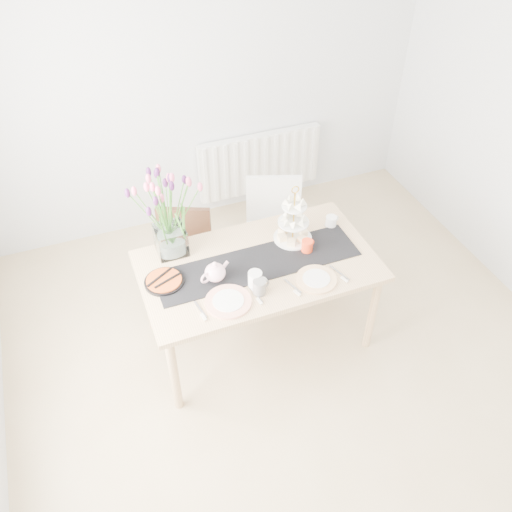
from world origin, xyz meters
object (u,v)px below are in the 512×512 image
object	(u,v)px
mug_orange	(307,246)
plate_right	(316,279)
tulip_vase	(166,204)
cake_stand	(293,226)
chair_brown	(184,253)
cream_jug	(331,221)
chair_white	(274,223)
dining_table	(258,272)
tart_tin	(164,281)
mug_grey	(259,287)
radiator	(259,163)
teapot	(215,272)
mug_white	(255,279)
plate_left	(228,301)

from	to	relation	value
mug_orange	plate_right	world-z (taller)	mug_orange
tulip_vase	mug_orange	distance (m)	1.00
mug_orange	cake_stand	bearing A→B (deg)	81.06
chair_brown	cream_jug	world-z (taller)	cream_jug
chair_white	cream_jug	world-z (taller)	chair_white
dining_table	tart_tin	bearing A→B (deg)	175.44
dining_table	mug_grey	size ratio (longest dim) A/B	15.79
radiator	cream_jug	world-z (taller)	cream_jug
chair_brown	chair_white	xyz separation A→B (m)	(0.76, 0.05, 0.04)
teapot	mug_white	distance (m)	0.26
chair_brown	mug_orange	world-z (taller)	mug_orange
tulip_vase	mug_grey	distance (m)	0.81
tart_tin	radiator	bearing A→B (deg)	50.57
teapot	plate_left	size ratio (longest dim) A/B	0.74
radiator	plate_left	size ratio (longest dim) A/B	4.04
chair_brown	cake_stand	distance (m)	0.91
mug_white	radiator	bearing A→B (deg)	100.32
mug_grey	tulip_vase	bearing A→B (deg)	110.83
chair_white	plate_right	xyz separation A→B (m)	(-0.09, -0.92, 0.24)
radiator	mug_grey	world-z (taller)	mug_grey
plate_left	teapot	bearing A→B (deg)	93.00
tart_tin	plate_left	size ratio (longest dim) A/B	0.87
teapot	plate_left	world-z (taller)	teapot
cake_stand	tulip_vase	bearing A→B (deg)	167.39
cake_stand	cream_jug	bearing A→B (deg)	6.67
tulip_vase	plate_right	distance (m)	1.10
dining_table	plate_right	distance (m)	0.42
dining_table	tulip_vase	xyz separation A→B (m)	(-0.51, 0.34, 0.48)
radiator	mug_white	world-z (taller)	mug_white
radiator	tulip_vase	xyz separation A→B (m)	(-1.16, -1.28, 0.71)
cake_stand	tart_tin	bearing A→B (deg)	-173.92
radiator	cake_stand	xyz separation A→B (m)	(-0.32, -1.46, 0.42)
plate_left	plate_right	xyz separation A→B (m)	(0.60, -0.02, -0.00)
tart_tin	dining_table	bearing A→B (deg)	-4.56
tulip_vase	tart_tin	size ratio (longest dim) A/B	2.82
teapot	mug_orange	xyz separation A→B (m)	(0.68, 0.04, -0.02)
radiator	plate_right	distance (m)	1.96
teapot	mug_white	xyz separation A→B (m)	(0.22, -0.14, -0.01)
tart_tin	plate_right	xyz separation A→B (m)	(0.94, -0.34, -0.01)
cake_stand	cream_jug	world-z (taller)	cake_stand
mug_grey	dining_table	bearing A→B (deg)	55.90
teapot	plate_right	size ratio (longest dim) A/B	0.81
cream_jug	teapot	bearing A→B (deg)	-178.48
mug_grey	mug_orange	size ratio (longest dim) A/B	1.08
plate_left	mug_orange	bearing A→B (deg)	21.39
tart_tin	mug_white	xyz separation A→B (m)	(0.55, -0.23, 0.04)
dining_table	mug_white	bearing A→B (deg)	-117.42
dining_table	cake_stand	distance (m)	0.41
chair_brown	plate_right	xyz separation A→B (m)	(0.68, -0.87, 0.28)
cake_stand	mug_orange	size ratio (longest dim) A/B	4.29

